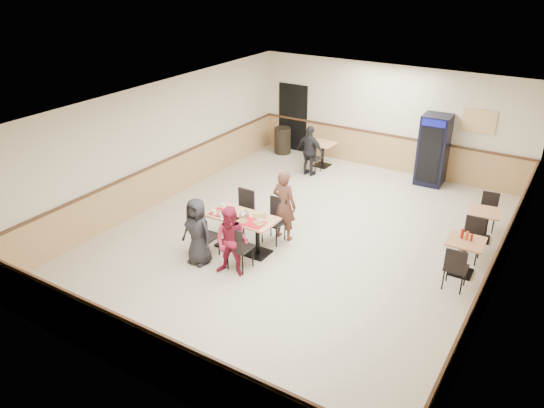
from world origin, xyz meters
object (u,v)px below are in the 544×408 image
Objects in this scene: side_table_far at (483,221)px; diner_woman_left at (197,232)px; main_table at (243,227)px; trash_bin at (283,140)px; diner_woman_right at (232,242)px; pepsi_cooler at (433,150)px; lone_diner at (310,151)px; diner_man_opposite at (284,205)px; side_table_near at (464,252)px; back_table at (323,151)px.

diner_woman_left is at bearing -139.25° from side_table_far.
trash_bin reaches higher than main_table.
diner_woman_right is 0.75× the size of pepsi_cooler.
pepsi_cooler reaches higher than diner_woman_right.
trash_bin is (-2.35, 5.59, -0.12)m from main_table.
trash_bin is at bearing 108.77° from diner_woman_left.
lone_diner reaches higher than main_table.
side_table_near is at bearing -167.41° from diner_man_opposite.
diner_woman_left reaches higher than main_table.
side_table_near is (3.81, 2.40, -0.23)m from diner_woman_right.
diner_man_opposite is 4.53m from back_table.
diner_man_opposite is 3.77m from side_table_near.
side_table_near reaches higher than back_table.
diner_woman_left is at bearing -73.86° from trash_bin.
diner_man_opposite is (0.10, 1.79, 0.08)m from diner_woman_right.
diner_woman_right is 1.01× the size of lone_diner.
side_table_far is at bearing 43.38° from diner_woman_left.
diner_man_opposite reaches higher than trash_bin.
diner_man_opposite is (0.47, 0.90, 0.27)m from main_table.
side_table_far is (4.19, 3.12, -0.07)m from main_table.
main_table is 2.07× the size of back_table.
pepsi_cooler is (1.82, 4.74, 0.16)m from diner_man_opposite.
main_table is 5.22m from side_table_far.
main_table is 0.77× the size of pepsi_cooler.
lone_diner is at bearing -160.62° from pepsi_cooler.
pepsi_cooler reaches higher than trash_bin.
pepsi_cooler is at bearing 69.65° from diner_woman_left.
side_table_near is (4.96, -2.93, -0.23)m from lone_diner.
back_table is 0.37× the size of pepsi_cooler.
side_table_near is 1.02× the size of side_table_far.
back_table is (-0.30, 6.14, -0.23)m from diner_woman_left.
pepsi_cooler is at bearing 67.80° from main_table.
lone_diner is 2.00× the size of back_table.
diner_man_opposite reaches higher than lone_diner.
diner_woman_left is 1.73× the size of trash_bin.
side_table_far is at bearing 36.65° from main_table.
back_table is at bearing 156.87° from side_table_far.
diner_woman_right reaches higher than lone_diner.
trash_bin is (-2.72, 6.49, -0.31)m from diner_woman_right.
pepsi_cooler is at bearing 0.53° from trash_bin.
diner_woman_right is 1.76× the size of trash_bin.
trash_bin is at bearing 159.30° from side_table_far.
back_table is (-4.97, 2.12, 0.02)m from side_table_far.
diner_woman_left is at bearing 65.41° from diner_man_opposite.
diner_woman_left is 5.24m from side_table_near.
side_table_far is 1.01× the size of back_table.
lone_diner reaches higher than trash_bin.
trash_bin reaches higher than back_table.
main_table is 6.10m from pepsi_cooler.
diner_man_opposite reaches higher than diner_woman_right.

